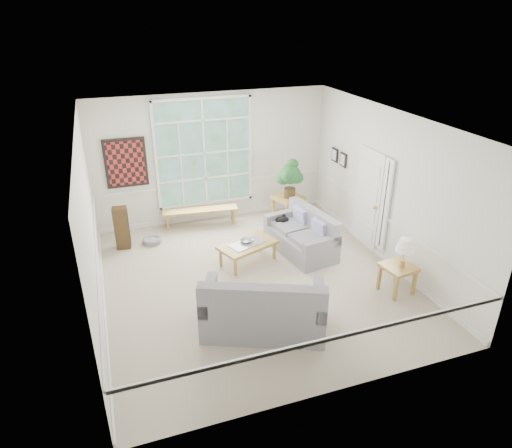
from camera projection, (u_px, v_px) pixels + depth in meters
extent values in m
cube|color=#A99D89|center=(254.00, 279.00, 8.66)|extent=(5.50, 6.00, 0.01)
cube|color=white|center=(254.00, 121.00, 7.37)|extent=(5.50, 6.00, 0.02)
cube|color=silver|center=(213.00, 158.00, 10.57)|extent=(5.50, 0.02, 3.00)
cube|color=silver|center=(335.00, 300.00, 5.46)|extent=(5.50, 0.02, 3.00)
cube|color=silver|center=(90.00, 229.00, 7.20)|extent=(0.02, 6.00, 3.00)
cube|color=silver|center=(389.00, 188.00, 8.82)|extent=(0.02, 6.00, 3.00)
cube|color=white|center=(204.00, 153.00, 10.42)|extent=(2.30, 0.08, 2.40)
cube|color=white|center=(368.00, 199.00, 9.52)|extent=(0.08, 0.90, 2.10)
cube|color=white|center=(385.00, 205.00, 8.94)|extent=(0.08, 0.26, 1.90)
cube|color=maroon|center=(126.00, 163.00, 9.91)|extent=(0.90, 0.06, 1.10)
cube|color=black|center=(343.00, 160.00, 10.28)|extent=(0.04, 0.26, 0.32)
cube|color=black|center=(334.00, 155.00, 10.62)|extent=(0.04, 0.26, 0.32)
cube|color=gray|center=(301.00, 232.00, 9.45)|extent=(1.11, 1.76, 0.89)
cube|color=gray|center=(263.00, 301.00, 7.12)|extent=(2.14, 1.66, 1.03)
cube|color=#A67F3B|center=(248.00, 253.00, 9.13)|extent=(1.29, 0.99, 0.43)
imported|color=#99999E|center=(246.00, 240.00, 9.09)|extent=(0.40, 0.40, 0.07)
cube|color=#A67F3B|center=(201.00, 217.00, 10.71)|extent=(1.76, 0.53, 0.40)
cube|color=#A67F3B|center=(288.00, 208.00, 10.91)|extent=(0.79, 0.79, 0.62)
cube|color=#A67F3B|center=(397.00, 279.00, 8.16)|extent=(0.60, 0.60, 0.54)
cylinder|color=slate|center=(152.00, 240.00, 9.95)|extent=(0.42, 0.42, 0.12)
cube|color=#3A2914|center=(122.00, 228.00, 9.59)|extent=(0.31, 0.26, 0.93)
ellipsoid|color=black|center=(282.00, 219.00, 9.83)|extent=(0.31, 0.22, 0.14)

